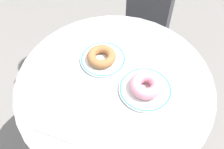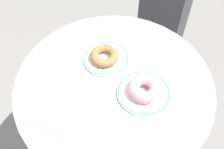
# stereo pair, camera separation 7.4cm
# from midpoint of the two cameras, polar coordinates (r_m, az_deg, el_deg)

# --- Properties ---
(cafe_table) EXTENTS (0.75, 0.75, 0.75)m
(cafe_table) POSITION_cam_midpoint_polar(r_m,az_deg,el_deg) (1.26, 2.08, -8.66)
(cafe_table) COLOR #999EA3
(cafe_table) RESTS_ON ground
(plate_left) EXTENTS (0.18, 0.18, 0.01)m
(plate_left) POSITION_cam_midpoint_polar(r_m,az_deg,el_deg) (1.10, 0.71, 3.26)
(plate_left) COLOR white
(plate_left) RESTS_ON cafe_table
(plate_right) EXTENTS (0.20, 0.20, 0.01)m
(plate_right) POSITION_cam_midpoint_polar(r_m,az_deg,el_deg) (1.02, 8.66, -3.83)
(plate_right) COLOR white
(plate_right) RESTS_ON cafe_table
(donut_cinnamon) EXTENTS (0.14, 0.14, 0.03)m
(donut_cinnamon) POSITION_cam_midpoint_polar(r_m,az_deg,el_deg) (1.08, 0.41, 3.85)
(donut_cinnamon) COLOR #A36B3D
(donut_cinnamon) RESTS_ON plate_left
(donut_pink_frosted) EXTENTS (0.16, 0.16, 0.04)m
(donut_pink_frosted) POSITION_cam_midpoint_polar(r_m,az_deg,el_deg) (0.99, 8.85, -3.00)
(donut_pink_frosted) COLOR pink
(donut_pink_frosted) RESTS_ON plate_right
(paper_napkin) EXTENTS (0.17, 0.16, 0.01)m
(paper_napkin) POSITION_cam_midpoint_polar(r_m,az_deg,el_deg) (0.98, -9.24, -8.30)
(paper_napkin) COLOR white
(paper_napkin) RESTS_ON cafe_table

